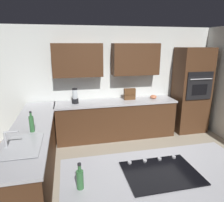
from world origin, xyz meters
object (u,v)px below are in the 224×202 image
Objects in this scene: sink_unit at (22,145)px; mixing_bowl at (153,97)px; cooktop at (161,172)px; dish_soap_bottle at (32,123)px; blender at (75,97)px; spice_rack at (130,94)px; oil_bottle at (80,179)px; wall_oven at (191,91)px.

mixing_bowl is (-2.68, -1.93, 0.03)m from sink_unit.
sink_unit reaches higher than cooktop.
dish_soap_bottle is (1.46, -1.41, 0.13)m from cooktop.
mixing_bowl is 0.50× the size of dish_soap_bottle.
blender is 1.62m from dish_soap_bottle.
blender is 1.26× the size of spice_rack.
spice_rack is 3.26m from oil_bottle.
wall_oven is 3.03× the size of sink_unit.
sink_unit is 2.56× the size of spice_rack.
wall_oven reaches higher than sink_unit.
spice_rack is at bearing -100.89° from cooktop.
spice_rack is 0.84× the size of dish_soap_bottle.
wall_oven is at bearing -127.48° from cooktop.
blender is 1.90m from mixing_bowl.
oil_bottle is at bearing 125.02° from sink_unit.
sink_unit is 2.04× the size of blender.
mixing_bowl is (-1.16, -2.85, 0.04)m from cooktop.
wall_oven reaches higher than spice_rack.
oil_bottle is (0.84, 0.05, 0.09)m from cooktop.
cooktop is at bearing 79.11° from spice_rack.
blender reaches higher than dish_soap_bottle.
oil_bottle is (2.99, 2.87, -0.06)m from wall_oven.
dish_soap_bottle reaches higher than spice_rack.
blender is (0.74, -2.85, 0.14)m from cooktop.
spice_rack is at bearing -4.33° from mixing_bowl.
mixing_bowl is 0.60× the size of spice_rack.
blender is at bearing -112.01° from sink_unit.
dish_soap_bottle is at bearing -96.95° from sink_unit.
oil_bottle is at bearing 55.53° from mixing_bowl.
blender reaches higher than mixing_bowl.
mixing_bowl is 2.99m from dish_soap_bottle.
wall_oven is 8.10× the size of oil_bottle.
cooktop is 2.90× the size of oil_bottle.
dish_soap_bottle is (3.62, 1.41, -0.03)m from wall_oven.
oil_bottle is (1.39, 2.95, -0.03)m from spice_rack.
sink_unit is at bearing 83.05° from dish_soap_bottle.
blender is (-0.78, -1.93, 0.13)m from sink_unit.
sink_unit is at bearing -31.34° from cooktop.
blender is at bearing -91.84° from oil_bottle.
sink_unit is 1.20m from oil_bottle.
blender is at bearing -0.76° from wall_oven.
wall_oven is at bearing -152.84° from sink_unit.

